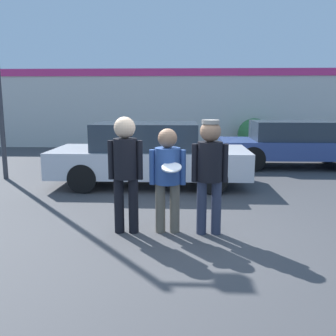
# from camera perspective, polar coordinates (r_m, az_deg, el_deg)

# --- Properties ---
(ground_plane) EXTENTS (56.00, 56.00, 0.00)m
(ground_plane) POSITION_cam_1_polar(r_m,az_deg,el_deg) (5.79, 0.17, -9.99)
(ground_plane) COLOR #3F3F42
(storefront_building) EXTENTS (24.00, 0.22, 3.29)m
(storefront_building) POSITION_cam_1_polar(r_m,az_deg,el_deg) (15.91, 1.68, 9.11)
(storefront_building) COLOR silver
(storefront_building) RESTS_ON ground
(person_left) EXTENTS (0.52, 0.35, 1.77)m
(person_left) POSITION_cam_1_polar(r_m,az_deg,el_deg) (5.62, -6.51, 0.59)
(person_left) COLOR black
(person_left) RESTS_ON ground
(person_middle_with_frisbee) EXTENTS (0.55, 0.61, 1.60)m
(person_middle_with_frisbee) POSITION_cam_1_polar(r_m,az_deg,el_deg) (5.61, -0.07, -0.55)
(person_middle_with_frisbee) COLOR #665B4C
(person_middle_with_frisbee) RESTS_ON ground
(person_right) EXTENTS (0.54, 0.37, 1.73)m
(person_right) POSITION_cam_1_polar(r_m,az_deg,el_deg) (5.56, 6.38, 0.30)
(person_right) COLOR #2D3347
(person_right) RESTS_ON ground
(parked_car_near) EXTENTS (4.58, 1.91, 1.49)m
(parked_car_near) POSITION_cam_1_polar(r_m,az_deg,el_deg) (8.90, -2.87, 2.12)
(parked_car_near) COLOR silver
(parked_car_near) RESTS_ON ground
(parked_car_far) EXTENTS (4.42, 1.86, 1.39)m
(parked_car_far) POSITION_cam_1_polar(r_m,az_deg,el_deg) (11.98, 18.48, 3.58)
(parked_car_far) COLOR #334784
(parked_car_far) RESTS_ON ground
(shrub) EXTENTS (1.30, 1.30, 1.30)m
(shrub) POSITION_cam_1_polar(r_m,az_deg,el_deg) (15.38, 12.95, 4.98)
(shrub) COLOR #387A3D
(shrub) RESTS_ON ground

